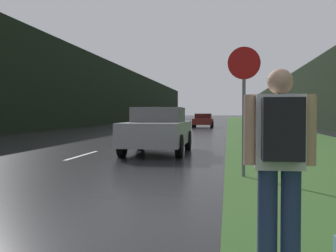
{
  "coord_description": "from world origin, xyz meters",
  "views": [
    {
      "loc": [
        4.64,
        0.23,
        1.35
      ],
      "look_at": [
        2.41,
        15.88,
        0.88
      ],
      "focal_mm": 45.0,
      "sensor_mm": 36.0,
      "label": 1
    }
  ],
  "objects_px": {
    "car_passing_near": "(158,130)",
    "car_passing_far": "(203,120)",
    "hitchhiker_with_backpack": "(280,156)",
    "stop_sign": "(244,97)"
  },
  "relations": [
    {
      "from": "stop_sign",
      "to": "hitchhiker_with_backpack",
      "type": "height_order",
      "value": "stop_sign"
    },
    {
      "from": "car_passing_near",
      "to": "car_passing_far",
      "type": "bearing_deg",
      "value": -90.0
    },
    {
      "from": "hitchhiker_with_backpack",
      "to": "car_passing_far",
      "type": "relative_size",
      "value": 0.42
    },
    {
      "from": "stop_sign",
      "to": "hitchhiker_with_backpack",
      "type": "distance_m",
      "value": 5.41
    },
    {
      "from": "hitchhiker_with_backpack",
      "to": "car_passing_near",
      "type": "bearing_deg",
      "value": 104.68
    },
    {
      "from": "hitchhiker_with_backpack",
      "to": "stop_sign",
      "type": "bearing_deg",
      "value": 90.91
    },
    {
      "from": "car_passing_far",
      "to": "stop_sign",
      "type": "bearing_deg",
      "value": 94.89
    },
    {
      "from": "stop_sign",
      "to": "hitchhiker_with_backpack",
      "type": "xyz_separation_m",
      "value": [
        0.1,
        -5.37,
        -0.7
      ]
    },
    {
      "from": "stop_sign",
      "to": "car_passing_far",
      "type": "distance_m",
      "value": 31.52
    },
    {
      "from": "stop_sign",
      "to": "car_passing_near",
      "type": "bearing_deg",
      "value": 117.67
    }
  ]
}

